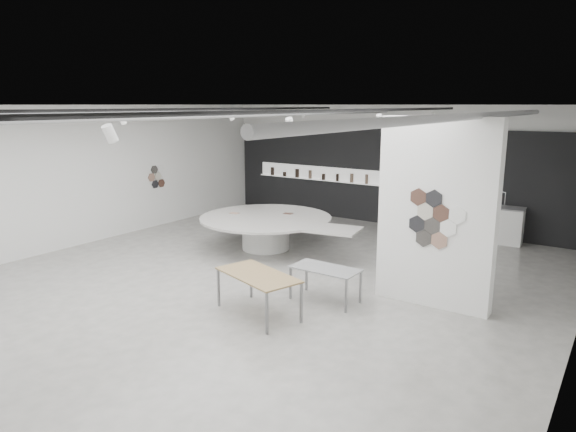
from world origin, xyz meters
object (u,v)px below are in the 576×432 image
Objects in this scene: sample_table_wood at (258,277)px; display_island at (268,228)px; kitchen_counter at (489,223)px; sample_table_stone at (325,271)px; partition_column at (436,214)px.

display_island is at bearing 124.08° from sample_table_wood.
kitchen_counter is (2.23, 7.84, -0.21)m from sample_table_wood.
display_island reaches higher than sample_table_wood.
kitchen_counter reaches higher than display_island.
kitchen_counter is (1.55, 6.58, -0.11)m from sample_table_stone.
kitchen_counter is (4.69, 4.21, -0.07)m from display_island.
display_island is at bearing -141.74° from kitchen_counter.
display_island is 4.38m from sample_table_wood.
partition_column is 0.74× the size of display_island.
sample_table_wood is 1.44m from sample_table_stone.
sample_table_wood is 1.38× the size of sample_table_stone.
kitchen_counter is at bearing 76.77° from sample_table_stone.
partition_column is 2.70× the size of sample_table_stone.
sample_table_stone is at bearing 61.53° from sample_table_wood.
kitchen_counter is at bearing 32.91° from display_island.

